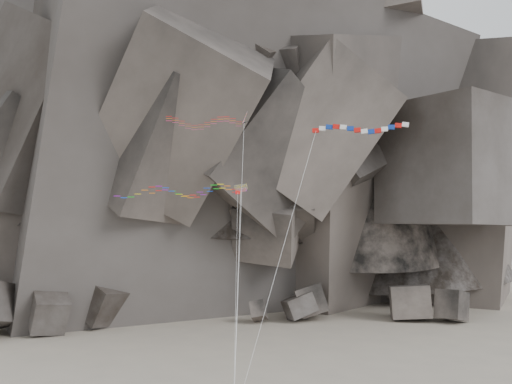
{
  "coord_description": "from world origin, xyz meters",
  "views": [
    {
      "loc": [
        -7.37,
        -57.47,
        18.52
      ],
      "look_at": [
        0.4,
        6.0,
        20.75
      ],
      "focal_mm": 40.0,
      "sensor_mm": 36.0,
      "label": 1
    }
  ],
  "objects": [
    {
      "name": "parafoil_kite",
      "position": [
        -8.67,
        3.99,
        20.73
      ],
      "size": [
        14.62,
        16.46,
        19.77
      ],
      "rotation": [
        0.0,
        0.0,
        -0.31
      ],
      "color": "yellow",
      "rests_on": "ground"
    },
    {
      "name": "pennant_kite",
      "position": [
        -2.44,
        -1.49,
        16.3
      ],
      "size": [
        1.84,
        13.73,
        18.96
      ],
      "rotation": [
        0.0,
        0.0,
        0.39
      ],
      "color": "red",
      "rests_on": "ground"
    },
    {
      "name": "delta_kite",
      "position": [
        -5.73,
        5.07,
        28.43
      ],
      "size": [
        9.51,
        18.14,
        28.02
      ],
      "rotation": [
        0.0,
        0.0,
        -0.04
      ],
      "color": "red",
      "rests_on": "ground"
    },
    {
      "name": "boulder_field",
      "position": [
        -9.17,
        35.48,
        2.65
      ],
      "size": [
        80.7,
        15.59,
        8.86
      ],
      "color": "#47423F",
      "rests_on": "ground"
    },
    {
      "name": "headland",
      "position": [
        0.0,
        70.0,
        42.0
      ],
      "size": [
        110.0,
        70.0,
        84.0
      ],
      "primitive_type": null,
      "color": "#5E534D",
      "rests_on": "ground"
    },
    {
      "name": "banner_kite",
      "position": [
        10.48,
        -0.21,
        27.04
      ],
      "size": [
        19.03,
        13.91,
        26.0
      ],
      "rotation": [
        0.0,
        0.0,
        -0.34
      ],
      "color": "red",
      "rests_on": "ground"
    }
  ]
}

